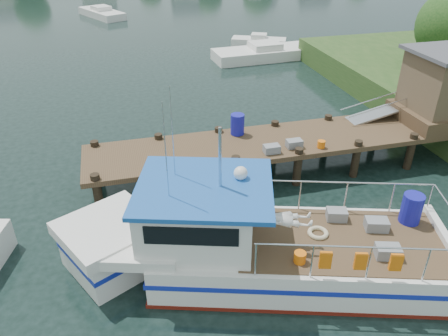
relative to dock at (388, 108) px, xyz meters
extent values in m
plane|color=black|center=(-6.51, -0.01, -2.24)|extent=(160.00, 160.00, 0.00)
cylinder|color=#332114|center=(7.49, 5.99, -0.72)|extent=(0.50, 0.50, 3.05)
cube|color=#4A3723|center=(-4.51, -0.01, -0.94)|extent=(16.00, 3.00, 0.20)
cylinder|color=black|center=(-12.01, -1.31, -1.59)|extent=(0.32, 0.32, 1.90)
cylinder|color=black|center=(-12.01, 1.29, -1.59)|extent=(0.32, 0.32, 1.90)
cylinder|color=black|center=(-9.51, -1.31, -1.59)|extent=(0.32, 0.32, 1.90)
cylinder|color=black|center=(-9.51, 1.29, -1.59)|extent=(0.32, 0.32, 1.90)
cylinder|color=black|center=(-7.01, -1.31, -1.59)|extent=(0.32, 0.32, 1.90)
cylinder|color=black|center=(-7.01, 1.29, -1.59)|extent=(0.32, 0.32, 1.90)
cylinder|color=black|center=(-4.51, -1.31, -1.59)|extent=(0.32, 0.32, 1.90)
cylinder|color=black|center=(-4.51, 1.29, -1.59)|extent=(0.32, 0.32, 1.90)
cylinder|color=black|center=(-2.01, -1.31, -1.59)|extent=(0.32, 0.32, 1.90)
cylinder|color=black|center=(-2.01, 1.29, -1.59)|extent=(0.32, 0.32, 1.90)
cylinder|color=black|center=(0.49, -1.31, -1.59)|extent=(0.32, 0.32, 1.90)
cylinder|color=black|center=(0.49, 1.29, -1.59)|extent=(0.32, 0.32, 1.90)
cylinder|color=black|center=(2.99, 1.29, -1.59)|extent=(0.32, 0.32, 1.90)
cube|color=#4A3723|center=(2.49, -0.01, -0.54)|extent=(3.20, 3.00, 0.60)
cube|color=brown|center=(2.49, -0.01, 0.86)|extent=(2.60, 2.60, 2.40)
cube|color=#A5A8AD|center=(0.19, 0.89, -0.59)|extent=(3.34, 0.90, 0.79)
cylinder|color=silver|center=(0.19, 0.49, -0.09)|extent=(3.34, 0.05, 0.76)
cylinder|color=silver|center=(0.19, 1.29, -0.09)|extent=(3.34, 0.05, 0.76)
cube|color=slate|center=(-5.51, -1.01, -0.68)|extent=(0.60, 0.40, 0.30)
cube|color=slate|center=(-4.51, -0.81, -0.68)|extent=(0.60, 0.40, 0.30)
cylinder|color=orange|center=(-3.51, -1.11, -0.69)|extent=(0.30, 0.30, 0.28)
cylinder|color=#151796|center=(-6.31, 0.89, -0.40)|extent=(0.56, 0.56, 0.85)
cube|color=silver|center=(-6.53, -5.83, -1.62)|extent=(8.66, 5.51, 1.24)
cube|color=silver|center=(-11.66, -4.21, -1.62)|extent=(3.08, 3.08, 1.24)
cube|color=silver|center=(-11.66, -4.21, -0.84)|extent=(3.41, 3.34, 0.38)
cube|color=silver|center=(-10.64, -4.53, -0.87)|extent=(2.98, 3.57, 0.32)
cube|color=#14259F|center=(-6.53, -5.83, -1.47)|extent=(8.78, 5.58, 0.15)
cube|color=#14259F|center=(-11.66, -4.21, -1.47)|extent=(3.13, 3.13, 0.15)
cube|color=#64180E|center=(-6.53, -5.83, -2.19)|extent=(8.77, 5.56, 0.15)
cube|color=#4A3723|center=(-5.30, -6.22, -0.99)|extent=(6.41, 4.52, 0.04)
cube|color=silver|center=(-2.53, -7.09, -1.51)|extent=(1.18, 3.14, 1.45)
cube|color=silver|center=(-9.20, -4.99, -0.20)|extent=(3.71, 3.57, 1.61)
cube|color=black|center=(-9.63, -6.33, 0.13)|extent=(2.27, 0.75, 0.54)
cube|color=black|center=(-8.78, -3.64, 0.13)|extent=(2.27, 0.75, 0.54)
cube|color=black|center=(-10.65, -4.53, 0.13)|extent=(0.62, 1.86, 0.54)
cube|color=#1A52A7|center=(-9.00, -5.05, 0.66)|extent=(4.43, 4.08, 0.13)
cylinder|color=silver|center=(-8.59, -5.18, 1.58)|extent=(0.11, 0.11, 1.72)
cylinder|color=silver|center=(-9.98, -5.30, 2.01)|extent=(0.03, 0.03, 2.58)
cylinder|color=silver|center=(-9.65, -4.28, 2.01)|extent=(0.03, 0.03, 2.58)
sphere|color=silver|center=(-7.94, -4.93, 0.88)|extent=(0.49, 0.49, 0.39)
cylinder|color=silver|center=(-5.60, -7.68, 0.02)|extent=(5.14, 1.67, 0.05)
cylinder|color=silver|center=(-4.70, -4.85, 0.02)|extent=(5.14, 1.67, 0.05)
cylinder|color=silver|center=(-8.11, -6.89, -0.49)|extent=(0.06, 0.06, 1.02)
cylinder|color=silver|center=(-7.21, -4.06, -0.49)|extent=(0.06, 0.06, 1.02)
cylinder|color=silver|center=(-6.78, -7.31, -0.49)|extent=(0.06, 0.06, 1.02)
cylinder|color=silver|center=(-5.88, -4.48, -0.49)|extent=(0.06, 0.06, 1.02)
cylinder|color=silver|center=(-5.44, -7.73, -0.49)|extent=(0.06, 0.06, 1.02)
cylinder|color=silver|center=(-4.55, -4.90, -0.49)|extent=(0.06, 0.06, 1.02)
cylinder|color=silver|center=(-4.11, -8.15, -0.49)|extent=(0.06, 0.06, 1.02)
cylinder|color=silver|center=(-3.21, -5.32, -0.49)|extent=(0.06, 0.06, 1.02)
cylinder|color=silver|center=(-2.14, -5.66, -0.49)|extent=(0.06, 0.06, 1.02)
cube|color=slate|center=(-4.47, -7.16, -0.81)|extent=(0.75, 0.60, 0.34)
cube|color=slate|center=(-4.12, -6.03, -0.81)|extent=(0.75, 0.60, 0.34)
cube|color=slate|center=(-5.01, -5.30, -0.81)|extent=(0.69, 0.57, 0.34)
cylinder|color=#151796|center=(-2.96, -5.94, -0.52)|extent=(0.76, 0.76, 0.95)
cylinder|color=orange|center=(-6.83, -6.75, -0.83)|extent=(0.40, 0.40, 0.32)
torus|color=#BFB28C|center=(-5.85, -5.82, -0.93)|extent=(0.76, 0.76, 0.13)
cube|color=orange|center=(-6.48, -7.43, -0.41)|extent=(0.32, 0.19, 0.48)
cube|color=orange|center=(-5.65, -7.69, -0.41)|extent=(0.32, 0.19, 0.48)
cube|color=orange|center=(-4.83, -7.95, -0.41)|extent=(0.32, 0.19, 0.48)
imported|color=silver|center=(-7.25, -5.94, -0.06)|extent=(0.64, 0.79, 1.89)
cube|color=silver|center=(0.87, 19.21, -1.94)|extent=(4.56, 3.16, 0.61)
cube|color=silver|center=(0.87, 19.21, -1.48)|extent=(1.54, 1.46, 0.39)
cube|color=silver|center=(0.10, 15.57, -1.86)|extent=(7.74, 3.06, 0.76)
cube|color=silver|center=(0.10, 15.57, -1.29)|extent=(2.24, 1.95, 0.49)
cube|color=silver|center=(-11.23, 34.49, -1.89)|extent=(4.83, 6.82, 0.70)
cube|color=silver|center=(-11.23, 34.49, -1.36)|extent=(2.20, 2.32, 0.45)
camera|label=1|loc=(-10.99, -14.70, 6.97)|focal=35.00mm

